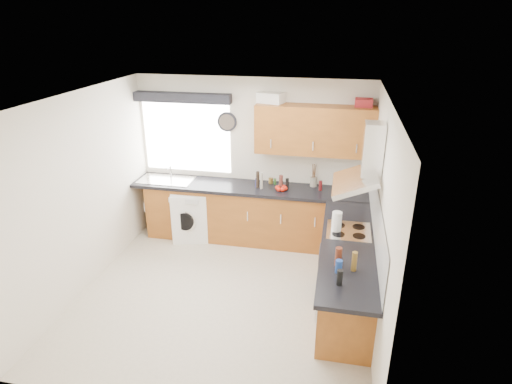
% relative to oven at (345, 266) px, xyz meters
% --- Properties ---
extents(ground_plane, '(3.60, 3.60, 0.00)m').
position_rel_oven_xyz_m(ground_plane, '(-1.50, -0.30, -0.42)').
color(ground_plane, beige).
extents(ceiling, '(3.60, 3.60, 0.02)m').
position_rel_oven_xyz_m(ceiling, '(-1.50, -0.30, 2.08)').
color(ceiling, white).
rests_on(ceiling, wall_back).
extents(wall_back, '(3.60, 0.02, 2.50)m').
position_rel_oven_xyz_m(wall_back, '(-1.50, 1.50, 0.82)').
color(wall_back, silver).
rests_on(wall_back, ground_plane).
extents(wall_front, '(3.60, 0.02, 2.50)m').
position_rel_oven_xyz_m(wall_front, '(-1.50, -2.10, 0.82)').
color(wall_front, silver).
rests_on(wall_front, ground_plane).
extents(wall_left, '(0.02, 3.60, 2.50)m').
position_rel_oven_xyz_m(wall_left, '(-3.30, -0.30, 0.82)').
color(wall_left, silver).
rests_on(wall_left, ground_plane).
extents(wall_right, '(0.02, 3.60, 2.50)m').
position_rel_oven_xyz_m(wall_right, '(0.30, -0.30, 0.82)').
color(wall_right, silver).
rests_on(wall_right, ground_plane).
extents(window, '(1.40, 0.02, 1.10)m').
position_rel_oven_xyz_m(window, '(-2.55, 1.49, 1.12)').
color(window, white).
rests_on(window, wall_back).
extents(window_blind, '(1.50, 0.18, 0.14)m').
position_rel_oven_xyz_m(window_blind, '(-2.55, 1.40, 1.76)').
color(window_blind, black).
rests_on(window_blind, wall_back).
extents(splashback, '(0.01, 3.00, 0.54)m').
position_rel_oven_xyz_m(splashback, '(0.29, 0.00, 0.75)').
color(splashback, white).
rests_on(splashback, wall_right).
extents(base_cab_back, '(3.00, 0.58, 0.86)m').
position_rel_oven_xyz_m(base_cab_back, '(-1.60, 1.21, 0.01)').
color(base_cab_back, brown).
rests_on(base_cab_back, ground_plane).
extents(base_cab_corner, '(0.60, 0.60, 0.86)m').
position_rel_oven_xyz_m(base_cab_corner, '(0.00, 1.20, 0.01)').
color(base_cab_corner, brown).
rests_on(base_cab_corner, ground_plane).
extents(base_cab_right, '(0.58, 2.10, 0.86)m').
position_rel_oven_xyz_m(base_cab_right, '(0.01, -0.15, 0.01)').
color(base_cab_right, brown).
rests_on(base_cab_right, ground_plane).
extents(worktop_back, '(3.60, 0.62, 0.05)m').
position_rel_oven_xyz_m(worktop_back, '(-1.50, 1.20, 0.46)').
color(worktop_back, black).
rests_on(worktop_back, base_cab_back).
extents(worktop_right, '(0.62, 2.42, 0.05)m').
position_rel_oven_xyz_m(worktop_right, '(0.00, -0.30, 0.46)').
color(worktop_right, black).
rests_on(worktop_right, base_cab_right).
extents(sink, '(0.84, 0.46, 0.10)m').
position_rel_oven_xyz_m(sink, '(-2.83, 1.20, 0.52)').
color(sink, silver).
rests_on(sink, worktop_back).
extents(oven, '(0.56, 0.58, 0.85)m').
position_rel_oven_xyz_m(oven, '(0.00, 0.00, 0.00)').
color(oven, black).
rests_on(oven, ground_plane).
extents(hob_plate, '(0.52, 0.52, 0.01)m').
position_rel_oven_xyz_m(hob_plate, '(0.00, 0.00, 0.49)').
color(hob_plate, silver).
rests_on(hob_plate, worktop_right).
extents(extractor_hood, '(0.52, 0.78, 0.66)m').
position_rel_oven_xyz_m(extractor_hood, '(0.10, -0.00, 1.34)').
color(extractor_hood, silver).
rests_on(extractor_hood, wall_right).
extents(upper_cabinets, '(1.70, 0.35, 0.70)m').
position_rel_oven_xyz_m(upper_cabinets, '(-0.55, 1.32, 1.38)').
color(upper_cabinets, brown).
rests_on(upper_cabinets, wall_back).
extents(washing_machine, '(0.66, 0.65, 0.80)m').
position_rel_oven_xyz_m(washing_machine, '(-2.42, 1.10, -0.03)').
color(washing_machine, white).
rests_on(washing_machine, ground_plane).
extents(wall_clock, '(0.30, 0.04, 0.30)m').
position_rel_oven_xyz_m(wall_clock, '(-1.88, 1.46, 1.40)').
color(wall_clock, black).
rests_on(wall_clock, wall_back).
extents(casserole, '(0.42, 0.35, 0.15)m').
position_rel_oven_xyz_m(casserole, '(-1.20, 1.42, 1.80)').
color(casserole, white).
rests_on(casserole, upper_cabinets).
extents(storage_box, '(0.25, 0.21, 0.11)m').
position_rel_oven_xyz_m(storage_box, '(0.10, 1.39, 1.78)').
color(storage_box, maroon).
rests_on(storage_box, upper_cabinets).
extents(utensil_pot, '(0.12, 0.12, 0.14)m').
position_rel_oven_xyz_m(utensil_pot, '(-0.53, 1.40, 0.56)').
color(utensil_pot, gray).
rests_on(utensil_pot, worktop_back).
extents(kitchen_roll, '(0.14, 0.14, 0.26)m').
position_rel_oven_xyz_m(kitchen_roll, '(-0.15, -0.03, 0.61)').
color(kitchen_roll, white).
rests_on(kitchen_roll, worktop_right).
extents(tomato_cluster, '(0.18, 0.18, 0.07)m').
position_rel_oven_xyz_m(tomato_cluster, '(-0.99, 1.13, 0.52)').
color(tomato_cluster, red).
rests_on(tomato_cluster, worktop_back).
extents(jar_0, '(0.06, 0.06, 0.22)m').
position_rel_oven_xyz_m(jar_0, '(-1.00, 1.18, 0.60)').
color(jar_0, '#53241D').
rests_on(jar_0, worktop_back).
extents(jar_1, '(0.04, 0.04, 0.15)m').
position_rel_oven_xyz_m(jar_1, '(-1.37, 1.17, 0.56)').
color(jar_1, '#171951').
rests_on(jar_1, worktop_back).
extents(jar_2, '(0.05, 0.05, 0.15)m').
position_rel_oven_xyz_m(jar_2, '(-0.42, 1.25, 0.56)').
color(jar_2, '#541113').
rests_on(jar_2, worktop_back).
extents(jar_3, '(0.05, 0.05, 0.17)m').
position_rel_oven_xyz_m(jar_3, '(-0.91, 1.20, 0.57)').
color(jar_3, black).
rests_on(jar_3, worktop_back).
extents(jar_4, '(0.04, 0.04, 0.09)m').
position_rel_oven_xyz_m(jar_4, '(-1.12, 1.36, 0.53)').
color(jar_4, '#28551E').
rests_on(jar_4, worktop_back).
extents(jar_5, '(0.04, 0.04, 0.25)m').
position_rel_oven_xyz_m(jar_5, '(-1.28, 1.14, 0.61)').
color(jar_5, '#9E9787').
rests_on(jar_5, worktop_back).
extents(jar_6, '(0.05, 0.05, 0.26)m').
position_rel_oven_xyz_m(jar_6, '(-1.35, 1.17, 0.61)').
color(jar_6, black).
rests_on(jar_6, worktop_back).
extents(jar_7, '(0.07, 0.07, 0.09)m').
position_rel_oven_xyz_m(jar_7, '(-1.19, 1.39, 0.53)').
color(jar_7, brown).
rests_on(jar_7, worktop_back).
extents(bottle_0, '(0.07, 0.07, 0.14)m').
position_rel_oven_xyz_m(bottle_0, '(-0.10, -0.92, 0.56)').
color(bottle_0, navy).
rests_on(bottle_0, worktop_right).
extents(bottle_1, '(0.06, 0.06, 0.16)m').
position_rel_oven_xyz_m(bottle_1, '(-0.09, -1.14, 0.57)').
color(bottle_1, black).
rests_on(bottle_1, worktop_right).
extents(bottle_2, '(0.06, 0.06, 0.21)m').
position_rel_oven_xyz_m(bottle_2, '(0.05, -0.85, 0.59)').
color(bottle_2, brown).
rests_on(bottle_2, worktop_right).
extents(bottle_3, '(0.07, 0.07, 0.21)m').
position_rel_oven_xyz_m(bottle_3, '(-0.11, -0.79, 0.59)').
color(bottle_3, '#542011').
rests_on(bottle_3, worktop_right).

